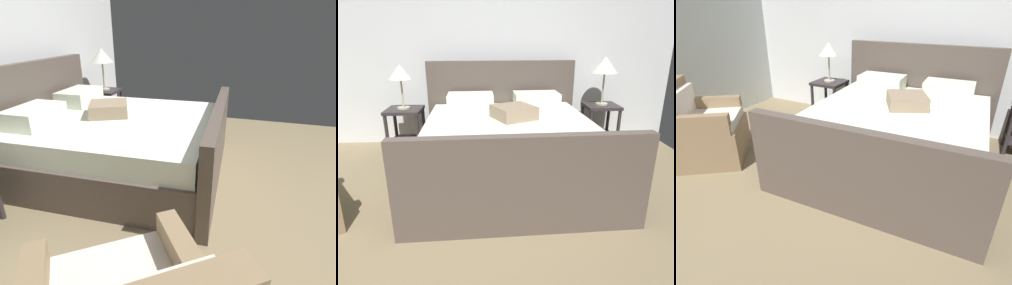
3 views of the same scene
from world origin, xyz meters
TOP-DOWN VIEW (x-y plane):
  - ground_plane at (0.00, 0.00)m, footprint 5.18×6.29m
  - bed at (0.28, 1.95)m, footprint 2.05×2.27m
  - nightstand_right at (1.58, 2.80)m, footprint 0.44×0.44m
  - table_lamp_right at (1.58, 2.80)m, footprint 0.34×0.34m

SIDE VIEW (x-z plane):
  - ground_plane at x=0.00m, z-range -0.02..0.00m
  - bed at x=0.28m, z-range -0.24..0.93m
  - nightstand_right at x=1.58m, z-range 0.10..0.70m
  - table_lamp_right at x=1.58m, z-range 0.80..1.42m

